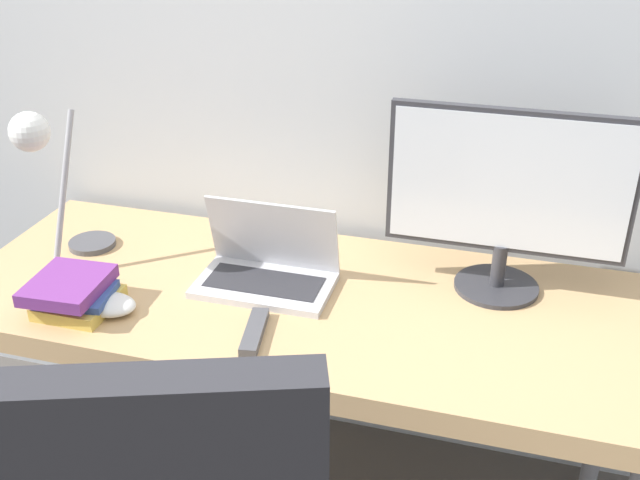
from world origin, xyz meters
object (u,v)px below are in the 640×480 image
(monitor, at_px, (508,194))
(book_stack, at_px, (74,294))
(desk_lamp, at_px, (47,164))
(game_controller, at_px, (107,304))
(laptop, at_px, (267,268))

(monitor, xyz_separation_m, book_stack, (-0.97, -0.38, -0.22))
(desk_lamp, distance_m, book_stack, 0.33)
(monitor, bearing_deg, desk_lamp, -169.21)
(monitor, xyz_separation_m, game_controller, (-0.89, -0.37, -0.24))
(laptop, xyz_separation_m, book_stack, (-0.41, -0.24, -0.00))
(monitor, distance_m, game_controller, 0.99)
(book_stack, relative_size, game_controller, 1.38)
(laptop, relative_size, desk_lamp, 0.77)
(laptop, height_order, game_controller, laptop)
(desk_lamp, bearing_deg, laptop, 7.56)
(laptop, bearing_deg, game_controller, -144.88)
(desk_lamp, xyz_separation_m, game_controller, (0.22, -0.16, -0.28))
(monitor, xyz_separation_m, desk_lamp, (-1.10, -0.21, 0.04))
(desk_lamp, height_order, game_controller, desk_lamp)
(desk_lamp, xyz_separation_m, book_stack, (0.14, -0.17, -0.25))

